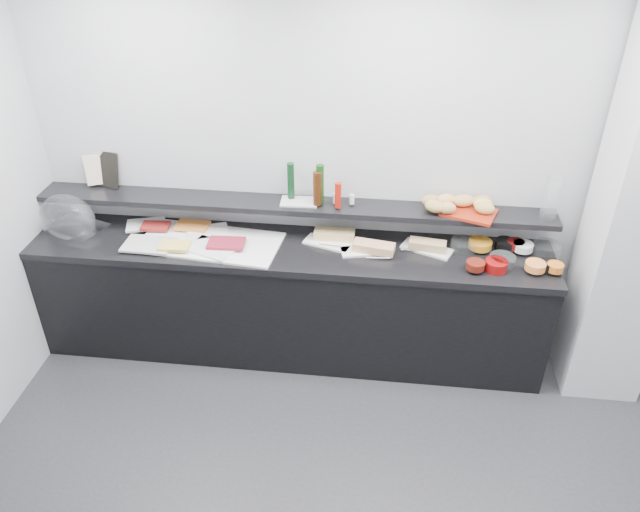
# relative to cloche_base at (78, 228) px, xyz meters

# --- Properties ---
(back_wall) EXTENTS (5.00, 0.02, 2.70)m
(back_wall) POSITION_rel_cloche_base_xyz_m (2.23, 0.27, 0.43)
(back_wall) COLOR #B8BABF
(back_wall) RESTS_ON ground
(ceiling) EXTENTS (5.00, 5.00, 0.00)m
(ceiling) POSITION_rel_cloche_base_xyz_m (2.23, -1.73, 1.78)
(ceiling) COLOR white
(ceiling) RESTS_ON back_wall
(buffet_cabinet) EXTENTS (3.60, 0.60, 0.85)m
(buffet_cabinet) POSITION_rel_cloche_base_xyz_m (1.53, -0.03, -0.50)
(buffet_cabinet) COLOR black
(buffet_cabinet) RESTS_ON ground
(counter_top) EXTENTS (3.62, 0.62, 0.05)m
(counter_top) POSITION_rel_cloche_base_xyz_m (1.53, -0.03, -0.05)
(counter_top) COLOR black
(counter_top) RESTS_ON buffet_cabinet
(wall_shelf) EXTENTS (3.60, 0.25, 0.04)m
(wall_shelf) POSITION_rel_cloche_base_xyz_m (1.53, 0.14, 0.21)
(wall_shelf) COLOR black
(wall_shelf) RESTS_ON back_wall
(cloche_base) EXTENTS (0.45, 0.37, 0.04)m
(cloche_base) POSITION_rel_cloche_base_xyz_m (0.00, 0.00, 0.00)
(cloche_base) COLOR silver
(cloche_base) RESTS_ON counter_top
(cloche_dome) EXTENTS (0.48, 0.38, 0.34)m
(cloche_dome) POSITION_rel_cloche_base_xyz_m (-0.04, -0.03, 0.11)
(cloche_dome) COLOR white
(cloche_dome) RESTS_ON cloche_base
(linen_runner) EXTENTS (1.01, 0.56, 0.01)m
(linen_runner) POSITION_rel_cloche_base_xyz_m (0.98, -0.06, -0.01)
(linen_runner) COLOR white
(linen_runner) RESTS_ON counter_top
(platter_meat_a) EXTENTS (0.31, 0.25, 0.01)m
(platter_meat_a) POSITION_rel_cloche_base_xyz_m (0.46, 0.11, 0.00)
(platter_meat_a) COLOR white
(platter_meat_a) RESTS_ON linen_runner
(food_meat_a) EXTENTS (0.20, 0.14, 0.02)m
(food_meat_a) POSITION_rel_cloche_base_xyz_m (0.55, 0.06, 0.02)
(food_meat_a) COLOR maroon
(food_meat_a) RESTS_ON platter_meat_a
(platter_salmon) EXTENTS (0.34, 0.28, 0.01)m
(platter_salmon) POSITION_rel_cloche_base_xyz_m (0.94, 0.06, 0.00)
(platter_salmon) COLOR white
(platter_salmon) RESTS_ON linen_runner
(food_salmon) EXTENTS (0.24, 0.16, 0.02)m
(food_salmon) POSITION_rel_cloche_base_xyz_m (0.81, 0.10, 0.02)
(food_salmon) COLOR orange
(food_salmon) RESTS_ON platter_salmon
(platter_cheese) EXTENTS (0.34, 0.23, 0.01)m
(platter_cheese) POSITION_rel_cloche_base_xyz_m (0.58, -0.16, 0.00)
(platter_cheese) COLOR silver
(platter_cheese) RESTS_ON linen_runner
(food_cheese) EXTENTS (0.21, 0.14, 0.02)m
(food_cheese) POSITION_rel_cloche_base_xyz_m (0.77, -0.18, 0.02)
(food_cheese) COLOR #F7D360
(food_cheese) RESTS_ON platter_cheese
(platter_meat_b) EXTENTS (0.38, 0.32, 0.01)m
(platter_meat_b) POSITION_rel_cloche_base_xyz_m (1.02, -0.15, 0.00)
(platter_meat_b) COLOR white
(platter_meat_b) RESTS_ON linen_runner
(food_meat_b) EXTENTS (0.26, 0.17, 0.02)m
(food_meat_b) POSITION_rel_cloche_base_xyz_m (1.12, -0.11, 0.02)
(food_meat_b) COLOR maroon
(food_meat_b) RESTS_ON platter_meat_b
(sandwich_plate_left) EXTENTS (0.35, 0.23, 0.01)m
(sandwich_plate_left) POSITION_rel_cloche_base_xyz_m (1.80, 0.03, -0.01)
(sandwich_plate_left) COLOR white
(sandwich_plate_left) RESTS_ON counter_top
(sandwich_food_left) EXTENTS (0.28, 0.11, 0.06)m
(sandwich_food_left) POSITION_rel_cloche_base_xyz_m (1.84, 0.09, 0.02)
(sandwich_food_left) COLOR #DCB973
(sandwich_food_left) RESTS_ON sandwich_plate_left
(tongs_left) EXTENTS (0.16, 0.03, 0.01)m
(tongs_left) POSITION_rel_cloche_base_xyz_m (1.82, -0.02, -0.00)
(tongs_left) COLOR #AAACB0
(tongs_left) RESTS_ON sandwich_plate_left
(sandwich_plate_mid) EXTENTS (0.33, 0.20, 0.01)m
(sandwich_plate_mid) POSITION_rel_cloche_base_xyz_m (2.05, -0.04, -0.01)
(sandwich_plate_mid) COLOR white
(sandwich_plate_mid) RESTS_ON counter_top
(sandwich_food_mid) EXTENTS (0.29, 0.15, 0.06)m
(sandwich_food_mid) POSITION_rel_cloche_base_xyz_m (2.12, -0.05, 0.02)
(sandwich_food_mid) COLOR tan
(sandwich_food_mid) RESTS_ON sandwich_plate_mid
(tongs_mid) EXTENTS (0.16, 0.02, 0.01)m
(tongs_mid) POSITION_rel_cloche_base_xyz_m (2.15, -0.14, -0.00)
(tongs_mid) COLOR #B5B9BC
(tongs_mid) RESTS_ON sandwich_plate_mid
(sandwich_plate_right) EXTENTS (0.37, 0.27, 0.01)m
(sandwich_plate_right) POSITION_rel_cloche_base_xyz_m (2.48, 0.03, -0.01)
(sandwich_plate_right) COLOR silver
(sandwich_plate_right) RESTS_ON counter_top
(sandwich_food_right) EXTENTS (0.26, 0.13, 0.06)m
(sandwich_food_right) POSITION_rel_cloche_base_xyz_m (2.48, 0.02, 0.02)
(sandwich_food_right) COLOR tan
(sandwich_food_right) RESTS_ON sandwich_plate_right
(tongs_right) EXTENTS (0.16, 0.04, 0.01)m
(tongs_right) POSITION_rel_cloche_base_xyz_m (2.38, -0.00, -0.00)
(tongs_right) COLOR silver
(tongs_right) RESTS_ON sandwich_plate_right
(bowl_glass_fruit) EXTENTS (0.21, 0.21, 0.07)m
(bowl_glass_fruit) POSITION_rel_cloche_base_xyz_m (2.73, 0.06, 0.02)
(bowl_glass_fruit) COLOR white
(bowl_glass_fruit) RESTS_ON counter_top
(fill_glass_fruit) EXTENTS (0.19, 0.19, 0.05)m
(fill_glass_fruit) POSITION_rel_cloche_base_xyz_m (2.84, 0.07, 0.03)
(fill_glass_fruit) COLOR orange
(fill_glass_fruit) RESTS_ON bowl_glass_fruit
(bowl_black_jam) EXTENTS (0.17, 0.17, 0.07)m
(bowl_black_jam) POSITION_rel_cloche_base_xyz_m (3.01, 0.10, 0.02)
(bowl_black_jam) COLOR black
(bowl_black_jam) RESTS_ON counter_top
(fill_black_jam) EXTENTS (0.13, 0.13, 0.05)m
(fill_black_jam) POSITION_rel_cloche_base_xyz_m (3.08, 0.10, 0.03)
(fill_black_jam) COLOR #5E0E0D
(fill_black_jam) RESTS_ON bowl_black_jam
(bowl_glass_cream) EXTENTS (0.22, 0.22, 0.07)m
(bowl_glass_cream) POSITION_rel_cloche_base_xyz_m (3.28, 0.09, 0.02)
(bowl_glass_cream) COLOR white
(bowl_glass_cream) RESTS_ON counter_top
(fill_glass_cream) EXTENTS (0.15, 0.15, 0.05)m
(fill_glass_cream) POSITION_rel_cloche_base_xyz_m (3.12, 0.08, 0.03)
(fill_glass_cream) COLOR white
(fill_glass_cream) RESTS_ON bowl_glass_cream
(bowl_red_jam) EXTENTS (0.16, 0.16, 0.07)m
(bowl_red_jam) POSITION_rel_cloche_base_xyz_m (2.92, -0.16, 0.02)
(bowl_red_jam) COLOR maroon
(bowl_red_jam) RESTS_ON counter_top
(fill_red_jam) EXTENTS (0.16, 0.16, 0.05)m
(fill_red_jam) POSITION_rel_cloche_base_xyz_m (2.78, -0.19, 0.03)
(fill_red_jam) COLOR #59160C
(fill_red_jam) RESTS_ON bowl_red_jam
(bowl_glass_salmon) EXTENTS (0.18, 0.18, 0.07)m
(bowl_glass_salmon) POSITION_rel_cloche_base_xyz_m (2.96, -0.10, 0.02)
(bowl_glass_salmon) COLOR white
(bowl_glass_salmon) RESTS_ON counter_top
(fill_glass_salmon) EXTENTS (0.14, 0.14, 0.05)m
(fill_glass_salmon) POSITION_rel_cloche_base_xyz_m (3.16, -0.16, 0.03)
(fill_glass_salmon) COLOR orange
(fill_glass_salmon) RESTS_ON bowl_glass_salmon
(bowl_black_fruit) EXTENTS (0.15, 0.15, 0.07)m
(bowl_black_fruit) POSITION_rel_cloche_base_xyz_m (3.25, -0.13, 0.02)
(bowl_black_fruit) COLOR black
(bowl_black_fruit) RESTS_ON counter_top
(fill_black_fruit) EXTENTS (0.12, 0.12, 0.05)m
(fill_black_fruit) POSITION_rel_cloche_base_xyz_m (3.29, -0.16, 0.03)
(fill_black_fruit) COLOR orange
(fill_black_fruit) RESTS_ON bowl_black_fruit
(framed_print) EXTENTS (0.26, 0.14, 0.26)m
(framed_print) POSITION_rel_cloche_base_xyz_m (0.15, 0.25, 0.36)
(framed_print) COLOR black
(framed_print) RESTS_ON wall_shelf
(print_art) EXTENTS (0.20, 0.13, 0.22)m
(print_art) POSITION_rel_cloche_base_xyz_m (0.13, 0.24, 0.36)
(print_art) COLOR beige
(print_art) RESTS_ON framed_print
(condiment_tray) EXTENTS (0.26, 0.17, 0.01)m
(condiment_tray) POSITION_rel_cloche_base_xyz_m (1.59, 0.15, 0.24)
(condiment_tray) COLOR silver
(condiment_tray) RESTS_ON wall_shelf
(bottle_green_a) EXTENTS (0.05, 0.05, 0.26)m
(bottle_green_a) POSITION_rel_cloche_base_xyz_m (1.52, 0.19, 0.37)
(bottle_green_a) COLOR #0D3217
(bottle_green_a) RESTS_ON condiment_tray
(bottle_brown) EXTENTS (0.08, 0.08, 0.24)m
(bottle_brown) POSITION_rel_cloche_base_xyz_m (1.72, 0.11, 0.36)
(bottle_brown) COLOR #3A1C0A
(bottle_brown) RESTS_ON condiment_tray
(bottle_green_b) EXTENTS (0.07, 0.07, 0.28)m
(bottle_green_b) POSITION_rel_cloche_base_xyz_m (1.73, 0.14, 0.38)
(bottle_green_b) COLOR #133E10
(bottle_green_b) RESTS_ON condiment_tray
(bottle_hot) EXTENTS (0.05, 0.05, 0.18)m
(bottle_hot) POSITION_rel_cloche_base_xyz_m (1.86, 0.09, 0.33)
(bottle_hot) COLOR #B9180D
(bottle_hot) RESTS_ON condiment_tray
(shaker_salt) EXTENTS (0.03, 0.03, 0.07)m
(shaker_salt) POSITION_rel_cloche_base_xyz_m (1.84, 0.15, 0.28)
(shaker_salt) COLOR white
(shaker_salt) RESTS_ON condiment_tray
(shaker_pepper) EXTENTS (0.04, 0.04, 0.07)m
(shaker_pepper) POSITION_rel_cloche_base_xyz_m (1.95, 0.15, 0.28)
(shaker_pepper) COLOR silver
(shaker_pepper) RESTS_ON condiment_tray
(bread_tray) EXTENTS (0.40, 0.34, 0.02)m
(bread_tray) POSITION_rel_cloche_base_xyz_m (2.74, 0.12, 0.24)
(bread_tray) COLOR #A12511
(bread_tray) RESTS_ON wall_shelf
(bread_roll_nw) EXTENTS (0.16, 0.13, 0.08)m
(bread_roll_nw) POSITION_rel_cloche_base_xyz_m (2.59, 0.19, 0.29)
(bread_roll_nw) COLOR tan
(bread_roll_nw) RESTS_ON bread_tray
(bread_roll_n) EXTENTS (0.17, 0.13, 0.08)m
(bread_roll_n) POSITION_rel_cloche_base_xyz_m (2.70, 0.19, 0.29)
(bread_roll_n) COLOR tan
(bread_roll_n) RESTS_ON bread_tray
(bread_roll_ne) EXTENTS (0.16, 0.13, 0.08)m
(bread_roll_ne) POSITION_rel_cloche_base_xyz_m (2.82, 0.20, 0.29)
(bread_roll_ne) COLOR #AC7D41
(bread_roll_ne) RESTS_ON bread_tray
(bread_roll_sw) EXTENTS (0.16, 0.13, 0.08)m
(bread_roll_sw) POSITION_rel_cloche_base_xyz_m (2.51, 0.08, 0.29)
(bread_roll_sw) COLOR #B99546
(bread_roll_sw) RESTS_ON bread_tray
(bread_roll_s) EXTENTS (0.12, 0.08, 0.08)m
(bread_roll_s) POSITION_rel_cloche_base_xyz_m (2.59, 0.07, 0.29)
(bread_roll_s) COLOR tan
(bread_roll_s) RESTS_ON bread_tray
(bread_roll_se) EXTENTS (0.15, 0.12, 0.08)m
(bread_roll_se) POSITION_rel_cloche_base_xyz_m (2.83, 0.10, 0.29)
(bread_roll_se) COLOR tan
(bread_roll_se) RESTS_ON bread_tray
(bread_roll_midw) EXTENTS (0.14, 0.10, 0.08)m
(bread_roll_midw) POSITION_rel_cloche_base_xyz_m (2.48, 0.17, 0.29)
(bread_roll_midw) COLOR #B07B43
(bread_roll_midw) RESTS_ON bread_tray
(bread_roll_mide) EXTENTS (0.13, 0.09, 0.08)m
(bread_roll_mide) POSITION_rel_cloche_base_xyz_m (2.83, 0.15, 0.29)
(bread_roll_mide) COLOR #D6B051
(bread_roll_mide) RESTS_ON bread_tray
(carafe) EXTENTS (0.13, 0.13, 0.30)m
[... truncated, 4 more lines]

